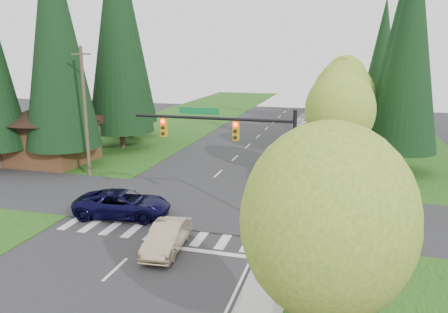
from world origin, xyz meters
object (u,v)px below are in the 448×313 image
at_px(suv_navy, 123,204).
at_px(parked_car_e, 304,119).
at_px(parked_car_a, 270,169).
at_px(parked_car_d, 301,123).
at_px(sedan_champagne, 167,237).
at_px(parked_car_b, 292,139).
at_px(parked_car_c, 308,130).

bearing_deg(suv_navy, parked_car_e, -18.71).
bearing_deg(parked_car_a, suv_navy, -118.44).
bearing_deg(parked_car_e, parked_car_d, -85.17).
bearing_deg(sedan_champagne, parked_car_b, 78.64).
relative_size(parked_car_a, parked_car_c, 0.76).
relative_size(sedan_champagne, parked_car_e, 0.97).
xyz_separation_m(parked_car_a, parked_car_e, (0.00, 27.40, -0.03)).
relative_size(sedan_champagne, parked_car_d, 0.98).
distance_m(sedan_champagne, parked_car_d, 36.95).
distance_m(sedan_champagne, parked_car_e, 41.67).
bearing_deg(parked_car_e, parked_car_b, -84.33).
bearing_deg(parked_car_b, parked_car_e, 94.57).
xyz_separation_m(sedan_champagne, parked_car_d, (2.70, 36.85, 0.04)).
relative_size(parked_car_b, parked_car_c, 0.99).
height_order(parked_car_d, parked_car_e, parked_car_d).
bearing_deg(suv_navy, parked_car_b, -25.68).
xyz_separation_m(sedan_champagne, parked_car_a, (2.70, 14.19, -0.03)).
xyz_separation_m(sedan_champagne, parked_car_c, (4.10, 32.02, 0.14)).
bearing_deg(parked_car_d, suv_navy, -98.68).
bearing_deg(parked_car_b, sedan_champagne, -92.54).
bearing_deg(parked_car_a, parked_car_c, 90.46).
xyz_separation_m(suv_navy, parked_car_c, (8.41, 28.46, 0.04)).
bearing_deg(parked_car_c, suv_navy, -101.28).
bearing_deg(suv_navy, parked_car_a, -41.66).
distance_m(suv_navy, parked_car_e, 38.67).
bearing_deg(parked_car_e, suv_navy, -95.61).
relative_size(parked_car_c, parked_car_e, 1.17).
bearing_deg(parked_car_b, suv_navy, -103.68).
bearing_deg(parked_car_b, parked_car_d, 94.96).
relative_size(suv_navy, parked_car_e, 1.32).
bearing_deg(parked_car_a, parked_car_d, 94.95).
height_order(suv_navy, parked_car_e, suv_navy).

